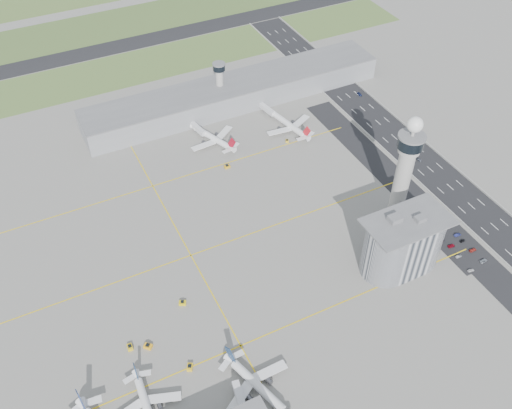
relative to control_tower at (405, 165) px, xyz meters
name	(u,v)px	position (x,y,z in m)	size (l,w,h in m)	color
ground	(287,269)	(-72.00, -8.00, -35.04)	(1000.00, 1000.00, 0.00)	gray
grass_strip_0	(119,71)	(-92.00, 217.00, -35.00)	(480.00, 50.00, 0.08)	#506F34
grass_strip_1	(93,29)	(-92.00, 292.00, -35.00)	(480.00, 60.00, 0.08)	#435F2D
runway	(106,49)	(-92.00, 254.00, -34.98)	(480.00, 22.00, 0.10)	black
highway	(464,200)	(43.00, -8.00, -34.99)	(28.00, 500.00, 0.10)	black
barrier_left	(445,206)	(29.00, -8.00, -34.44)	(0.60, 500.00, 1.20)	#9E9E99
barrier_right	(483,191)	(57.00, -8.00, -34.44)	(0.60, 500.00, 1.20)	#9E9E99
landside_road	(441,225)	(18.00, -18.00, -35.00)	(18.00, 260.00, 0.08)	black
parking_lot	(453,240)	(16.00, -30.00, -34.99)	(20.00, 44.00, 0.10)	black
taxiway_line_h_0	(241,346)	(-112.00, -38.00, -35.04)	(260.00, 0.60, 0.01)	yellow
taxiway_line_h_1	(191,255)	(-112.00, 22.00, -35.04)	(260.00, 0.60, 0.01)	yellow
taxiway_line_h_2	(153,186)	(-112.00, 82.00, -35.04)	(260.00, 0.60, 0.01)	yellow
taxiway_line_v	(191,255)	(-112.00, 22.00, -35.04)	(0.60, 260.00, 0.01)	yellow
control_tower	(405,165)	(0.00, 0.00, 0.00)	(14.00, 14.00, 64.50)	#ADAAA5
secondary_tower	(220,81)	(-42.00, 142.00, -16.24)	(8.60, 8.60, 31.90)	#ADAAA5
admin_building	(403,243)	(-20.01, -30.00, -19.74)	(42.00, 24.00, 33.50)	#B2B2B7
terminal_pier	(235,93)	(-32.00, 140.00, -27.14)	(210.00, 32.00, 15.80)	gray
airplane_near_b	(146,405)	(-159.06, -48.54, -30.15)	(34.96, 29.72, 9.79)	white
airplane_near_c	(258,383)	(-114.64, -60.30, -29.58)	(38.97, 33.13, 10.91)	white
airplane_far_a	(212,134)	(-63.84, 106.12, -29.42)	(40.13, 34.11, 11.24)	white
airplane_far_b	(289,121)	(-13.64, 96.83, -29.38)	(40.44, 34.37, 11.32)	white
jet_bridge_far_0	(193,125)	(-70.00, 124.00, -32.19)	(14.00, 3.00, 5.70)	silver
jet_bridge_far_1	(261,106)	(-20.00, 124.00, -32.19)	(14.00, 3.00, 5.70)	silver
tug_0	(148,346)	(-149.26, -20.34, -33.99)	(2.49, 3.62, 2.10)	#F7A914
tug_1	(130,347)	(-156.58, -17.16, -34.08)	(2.28, 3.32, 1.93)	yellow
tug_2	(190,367)	(-136.37, -38.28, -34.02)	(2.41, 3.51, 2.04)	yellow
tug_3	(182,303)	(-126.90, -4.90, -34.06)	(2.33, 3.39, 1.97)	#DCBF0C
tug_4	(227,166)	(-66.12, 78.03, -34.04)	(2.36, 3.44, 2.00)	gold
tug_5	(287,141)	(-21.27, 84.51, -34.24)	(1.90, 2.76, 1.60)	gold
car_lot_0	(471,270)	(9.89, -50.36, -34.44)	(1.42, 3.52, 1.20)	silver
car_lot_1	(459,256)	(10.77, -40.37, -34.47)	(1.21, 3.47, 1.14)	gray
car_lot_2	(451,246)	(12.18, -32.96, -34.49)	(1.82, 3.94, 1.09)	maroon
car_lot_3	(441,240)	(9.96, -27.50, -34.43)	(1.70, 4.18, 1.21)	#29272E
car_lot_4	(432,229)	(11.48, -18.60, -34.50)	(1.28, 3.18, 1.08)	navy
car_lot_5	(425,220)	(11.90, -11.48, -34.46)	(1.22, 3.50, 1.15)	silver
car_lot_6	(483,261)	(19.97, -48.36, -34.45)	(1.96, 4.25, 1.18)	#939BA6
car_lot_7	(473,250)	(20.24, -40.25, -34.43)	(1.72, 4.24, 1.23)	#AA2D25
car_lot_8	(462,241)	(19.95, -32.72, -34.49)	(1.30, 3.23, 1.10)	black
car_lot_9	(458,235)	(20.39, -28.28, -34.40)	(1.36, 3.89, 1.28)	navy
car_lot_10	(446,222)	(21.12, -17.83, -34.45)	(1.96, 4.24, 1.18)	white
car_lot_11	(439,216)	(20.60, -12.56, -34.44)	(1.68, 4.12, 1.20)	gray
car_hw_1	(419,160)	(42.00, 32.00, -34.44)	(1.28, 3.66, 1.20)	#21242B
car_hw_2	(360,94)	(50.85, 109.52, -34.43)	(2.03, 4.40, 1.22)	navy
car_hw_4	(297,58)	(36.58, 174.36, -34.42)	(1.46, 3.62, 1.23)	#9B9CA7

